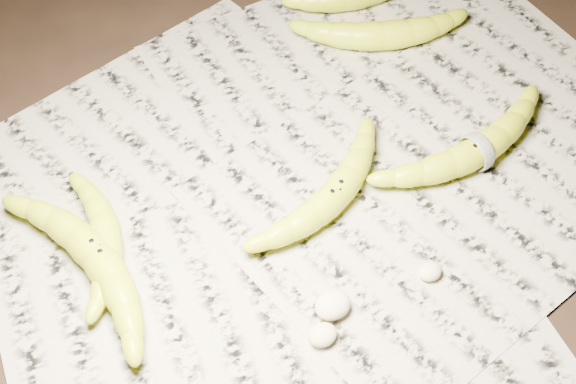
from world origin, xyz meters
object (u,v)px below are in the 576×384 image
banana_left_a (97,255)px  banana_upper_a (383,34)px  banana_left_b (107,237)px  banana_taped (477,150)px  banana_center (335,193)px

banana_left_a → banana_upper_a: (0.48, 0.15, -0.00)m
banana_left_b → banana_taped: 0.45m
banana_taped → banana_center: bearing=166.6°
banana_center → banana_taped: (0.19, -0.03, 0.00)m
banana_left_a → banana_center: banana_left_a is taller
banana_left_a → banana_upper_a: 0.50m
banana_left_a → banana_center: (0.27, -0.06, -0.00)m
banana_left_a → banana_center: bearing=-111.7°
banana_left_b → banana_taped: bearing=-87.6°
banana_taped → banana_upper_a: banana_upper_a is taller
banana_center → banana_taped: size_ratio=0.89×
banana_upper_a → banana_center: bearing=-110.9°
banana_left_b → banana_taped: size_ratio=0.73×
banana_left_a → banana_left_b: bearing=-53.6°
banana_left_a → banana_upper_a: bearing=-82.8°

